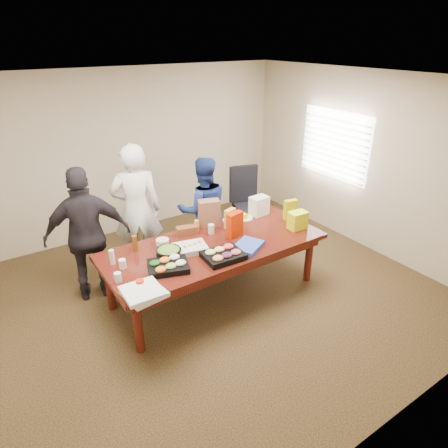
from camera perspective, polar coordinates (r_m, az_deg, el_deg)
floor at (r=5.35m, az=-1.33°, el=-10.06°), size 5.50×5.00×0.02m
ceiling at (r=4.36m, az=-1.72°, el=20.32°), size 5.50×5.00×0.02m
wall_back at (r=6.83m, az=-12.97°, el=10.10°), size 5.50×0.04×2.70m
wall_front at (r=3.14m, az=24.26°, el=-11.37°), size 5.50×0.04×2.70m
wall_right at (r=6.49m, az=19.71°, el=8.45°), size 0.04×5.00×2.70m
window_panel at (r=6.79m, az=15.74°, el=11.03°), size 0.03×1.40×1.10m
window_blinds at (r=6.76m, az=15.51°, el=11.00°), size 0.04×1.36×1.00m
conference_table at (r=5.14m, az=-1.37°, el=-6.58°), size 2.80×1.20×0.75m
office_chair at (r=6.55m, az=3.91°, el=2.79°), size 0.71×0.71×1.14m
person_center at (r=5.55m, az=-12.56°, el=1.98°), size 0.80×0.66×1.88m
person_right at (r=5.79m, az=-3.02°, el=2.09°), size 0.93×0.82×1.60m
person_left at (r=5.15m, az=-19.19°, el=-1.58°), size 1.11×0.67×1.77m
veggie_tray at (r=4.46m, az=-8.14°, el=-6.13°), size 0.53×0.47×0.07m
fruit_tray at (r=4.62m, az=-0.12°, el=-4.63°), size 0.48×0.39×0.07m
sheet_cake at (r=4.80m, az=-4.97°, el=-3.52°), size 0.45×0.38×0.07m
salad_bowl at (r=4.69m, az=-8.04°, el=-4.21°), size 0.37×0.37×0.10m
chip_bag_blue at (r=4.84m, az=3.51°, el=-3.25°), size 0.47×0.43×0.06m
chip_bag_red at (r=5.06m, az=1.58°, el=-0.10°), size 0.24×0.14×0.33m
chip_bag_yellow at (r=5.63m, az=9.60°, el=2.09°), size 0.20×0.10×0.29m
chip_bag_orange at (r=5.31m, az=0.89°, el=0.82°), size 0.19×0.12×0.27m
mayo_jar at (r=5.18m, az=-1.87°, el=-0.72°), size 0.10×0.10×0.13m
mustard_bottle at (r=5.24m, az=-4.00°, el=-0.23°), size 0.06×0.06×0.16m
dressing_bottle at (r=4.87m, az=-12.84°, el=-2.75°), size 0.07×0.07×0.20m
ranch_bottle at (r=4.67m, az=-15.98°, el=-4.64°), size 0.08×0.08×0.18m
banana_bunch at (r=5.56m, az=1.91°, el=0.98°), size 0.26×0.16×0.09m
bread_loaf at (r=5.18m, az=-5.41°, el=-0.93°), size 0.30×0.18×0.11m
kraft_bag at (r=5.35m, az=-2.17°, el=1.62°), size 0.32×0.25×0.37m
red_cup at (r=4.17m, az=-12.10°, el=-8.63°), size 0.09×0.09×0.11m
clear_cup_a at (r=4.35m, az=-15.18°, el=-7.48°), size 0.09×0.09×0.11m
clear_cup_b at (r=4.57m, az=-14.54°, el=-5.63°), size 0.09×0.09×0.11m
pizza_box_lower at (r=4.10m, az=-11.51°, el=-9.85°), size 0.42×0.42×0.04m
pizza_box_upper at (r=4.05m, az=-11.81°, el=-9.61°), size 0.39×0.39×0.04m
plate_a at (r=5.63m, az=2.91°, el=0.91°), size 0.28×0.28×0.01m
plate_b at (r=5.55m, az=0.93°, el=0.53°), size 0.23×0.23×0.01m
dip_bowl_a at (r=5.55m, az=0.98°, el=0.80°), size 0.18×0.18×0.06m
dip_bowl_b at (r=4.98m, az=-8.93°, el=-2.57°), size 0.20×0.20×0.07m
grocery_bag_white at (r=5.72m, az=5.12°, el=2.67°), size 0.27×0.20×0.28m
grocery_bag_yellow at (r=5.37m, az=10.64°, el=0.54°), size 0.25×0.18×0.24m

